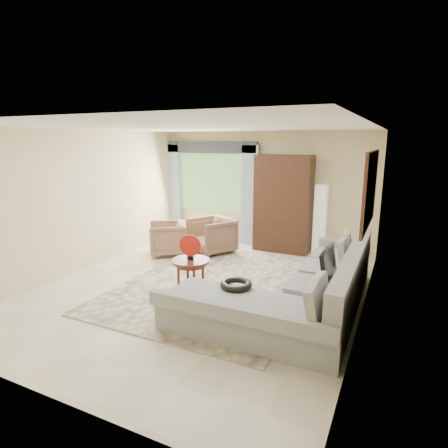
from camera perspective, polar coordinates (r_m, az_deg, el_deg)
The scene contains 17 objects.
ground at distance 6.33m, azimuth -3.46°, elevation -9.73°, with size 6.00×6.00×0.00m, color silver.
area_rug at distance 6.46m, azimuth -0.63°, elevation -9.14°, with size 3.00×4.00×0.02m, color beige.
sectional_sofa at distance 5.48m, azimuth 12.38°, elevation -10.51°, with size 2.30×3.46×0.90m.
tv_screen at distance 5.39m, azimuth 15.67°, elevation -6.12°, with size 0.06×0.74×0.48m, color black.
garden_hose at distance 5.01m, azimuth 1.86°, elevation -9.19°, with size 0.43×0.43×0.09m, color black.
coffee_table at distance 5.95m, azimuth -5.08°, elevation -8.04°, with size 0.60×0.60×0.60m.
red_disc at distance 5.79m, azimuth -5.18°, elevation -3.28°, with size 0.34×0.34×0.03m, color #AF1C11.
armchair_left at distance 8.10m, azimuth -8.54°, elevation -2.19°, with size 0.75×0.77×0.70m, color #9B6D54.
armchair_right at distance 8.11m, azimuth -1.86°, elevation -1.79°, with size 0.82×0.84×0.77m, color brown.
potted_plant at distance 9.24m, azimuth -8.69°, elevation -0.84°, with size 0.49×0.43×0.55m, color #999999.
armoire at distance 8.27m, azimuth 9.02°, elevation 3.06°, with size 1.20×0.55×2.10m, color black.
floor_lamp at distance 8.20m, azimuth 14.43°, elevation 0.59°, with size 0.24×0.24×1.50m, color silver.
window at distance 9.17m, azimuth -1.95°, elevation 6.35°, with size 1.80×0.04×1.40m, color #669E59.
curtain_left at distance 9.65m, azimuth -7.74°, elevation 5.06°, with size 0.40×0.08×2.30m, color #9EB7CC.
curtain_right at distance 8.68m, azimuth 3.96°, elevation 4.31°, with size 0.40×0.08×2.30m, color #9EB7CC.
valance at distance 9.05m, azimuth -2.20°, elevation 11.66°, with size 2.40×0.12×0.26m, color #1E232D.
wall_mirror at distance 5.51m, azimuth 21.31°, elevation 4.92°, with size 0.05×1.70×1.05m.
Camera 1 is at (2.87, -5.10, 2.41)m, focal length 30.00 mm.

